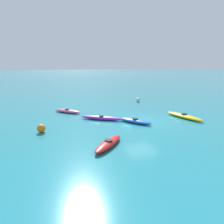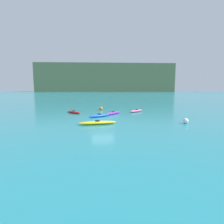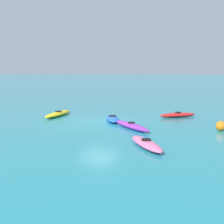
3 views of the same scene
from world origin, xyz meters
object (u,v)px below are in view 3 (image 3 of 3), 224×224
kayak_pink (146,144)px  buoy_orange (221,126)px  kayak_blue (112,119)px  kayak_yellow (58,114)px  kayak_purple (131,126)px  kayak_red (178,115)px

kayak_pink → buoy_orange: buoy_orange is taller
kayak_blue → kayak_yellow: (-0.02, -4.47, -0.00)m
kayak_pink → kayak_purple: bearing=-146.6°
kayak_yellow → kayak_pink: bearing=59.8°
kayak_pink → kayak_yellow: same height
kayak_pink → buoy_orange: 5.64m
buoy_orange → kayak_red: bearing=-136.6°
kayak_pink → kayak_blue: same height
kayak_purple → kayak_yellow: 6.83m
kayak_purple → kayak_red: (-5.29, 1.15, 0.00)m
kayak_yellow → buoy_orange: (0.01, 11.15, 0.11)m
kayak_purple → kayak_yellow: bearing=-104.6°
kayak_blue → kayak_purple: same height
kayak_red → kayak_purple: bearing=-12.3°
kayak_blue → kayak_red: size_ratio=1.07×
kayak_purple → kayak_yellow: (-1.72, -6.61, 0.00)m
kayak_pink → kayak_blue: (-5.15, -4.42, 0.00)m
kayak_purple → kayak_yellow: same height
kayak_purple → kayak_pink: bearing=33.4°
kayak_blue → kayak_purple: size_ratio=0.82×
kayak_blue → kayak_red: 4.87m
kayak_blue → kayak_red: (-3.59, 3.30, -0.00)m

